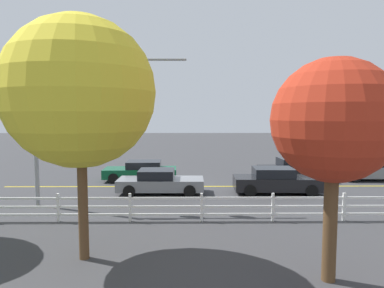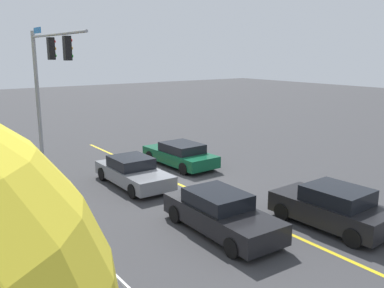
{
  "view_description": "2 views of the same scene",
  "coord_description": "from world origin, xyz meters",
  "px_view_note": "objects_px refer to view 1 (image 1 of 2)",
  "views": [
    {
      "loc": [
        -1.03,
        20.25,
        4.31
      ],
      "look_at": [
        -1.22,
        1.08,
        2.66
      ],
      "focal_mm": 32.0,
      "sensor_mm": 36.0,
      "label": 1
    },
    {
      "loc": [
        -16.09,
        10.42,
        6.04
      ],
      "look_at": [
        -1.82,
        0.11,
        2.17
      ],
      "focal_mm": 38.85,
      "sensor_mm": 36.0,
      "label": 2
    }
  ],
  "objects_px": {
    "tree_0": "(80,93)",
    "tree_2": "(334,121)",
    "car_1": "(141,171)",
    "car_2": "(276,181)",
    "car_3": "(371,169)",
    "car_0": "(293,170)",
    "car_4": "(160,182)"
  },
  "relations": [
    {
      "from": "car_3",
      "to": "car_4",
      "type": "distance_m",
      "value": 14.11
    },
    {
      "from": "car_2",
      "to": "tree_0",
      "type": "distance_m",
      "value": 12.37
    },
    {
      "from": "car_2",
      "to": "car_3",
      "type": "height_order",
      "value": "car_3"
    },
    {
      "from": "car_2",
      "to": "car_4",
      "type": "bearing_deg",
      "value": -178.71
    },
    {
      "from": "car_3",
      "to": "tree_0",
      "type": "height_order",
      "value": "tree_0"
    },
    {
      "from": "car_3",
      "to": "tree_0",
      "type": "xyz_separation_m",
      "value": [
        15.18,
        12.19,
        4.22
      ]
    },
    {
      "from": "car_4",
      "to": "tree_2",
      "type": "xyz_separation_m",
      "value": [
        -5.21,
        9.92,
        3.51
      ]
    },
    {
      "from": "car_2",
      "to": "tree_2",
      "type": "distance_m",
      "value": 10.55
    },
    {
      "from": "car_0",
      "to": "car_1",
      "type": "relative_size",
      "value": 0.9
    },
    {
      "from": "car_0",
      "to": "car_4",
      "type": "relative_size",
      "value": 0.92
    },
    {
      "from": "tree_0",
      "to": "car_2",
      "type": "bearing_deg",
      "value": -133.2
    },
    {
      "from": "car_1",
      "to": "tree_2",
      "type": "bearing_deg",
      "value": 114.53
    },
    {
      "from": "car_0",
      "to": "tree_0",
      "type": "relative_size",
      "value": 0.6
    },
    {
      "from": "car_3",
      "to": "tree_2",
      "type": "distance_m",
      "value": 16.37
    },
    {
      "from": "car_0",
      "to": "car_4",
      "type": "bearing_deg",
      "value": 20.08
    },
    {
      "from": "car_0",
      "to": "car_3",
      "type": "xyz_separation_m",
      "value": [
        -5.28,
        -0.25,
        -0.01
      ]
    },
    {
      "from": "car_4",
      "to": "car_2",
      "type": "bearing_deg",
      "value": 0.11
    },
    {
      "from": "car_4",
      "to": "tree_0",
      "type": "distance_m",
      "value": 9.65
    },
    {
      "from": "car_3",
      "to": "tree_2",
      "type": "bearing_deg",
      "value": 59.5
    },
    {
      "from": "car_1",
      "to": "car_4",
      "type": "height_order",
      "value": "car_4"
    },
    {
      "from": "car_3",
      "to": "tree_0",
      "type": "relative_size",
      "value": 0.56
    },
    {
      "from": "car_2",
      "to": "tree_2",
      "type": "bearing_deg",
      "value": -95.27
    },
    {
      "from": "car_0",
      "to": "car_1",
      "type": "height_order",
      "value": "car_0"
    },
    {
      "from": "tree_0",
      "to": "tree_2",
      "type": "height_order",
      "value": "tree_0"
    },
    {
      "from": "tree_0",
      "to": "tree_2",
      "type": "bearing_deg",
      "value": 168.05
    },
    {
      "from": "car_1",
      "to": "tree_2",
      "type": "xyz_separation_m",
      "value": [
        -6.74,
        13.62,
        3.5
      ]
    },
    {
      "from": "car_1",
      "to": "car_2",
      "type": "relative_size",
      "value": 0.99
    },
    {
      "from": "car_1",
      "to": "car_4",
      "type": "distance_m",
      "value": 4.0
    },
    {
      "from": "car_4",
      "to": "car_1",
      "type": "bearing_deg",
      "value": 112.85
    },
    {
      "from": "car_1",
      "to": "car_2",
      "type": "xyz_separation_m",
      "value": [
        -7.92,
        3.72,
        0.05
      ]
    },
    {
      "from": "car_1",
      "to": "car_0",
      "type": "bearing_deg",
      "value": 176.81
    },
    {
      "from": "car_3",
      "to": "tree_2",
      "type": "xyz_separation_m",
      "value": [
        8.41,
        13.63,
        3.42
      ]
    }
  ]
}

